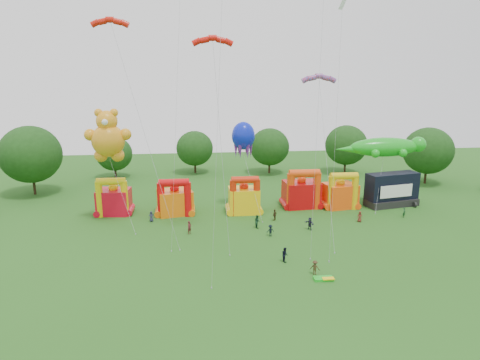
{
  "coord_description": "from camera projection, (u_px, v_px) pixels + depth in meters",
  "views": [
    {
      "loc": [
        -8.09,
        -34.15,
        20.42
      ],
      "look_at": [
        -2.43,
        18.0,
        7.5
      ],
      "focal_mm": 32.0,
      "sensor_mm": 36.0,
      "label": 1
    }
  ],
  "objects": [
    {
      "name": "diamond_kites",
      "position": [
        258.0,
        122.0,
        46.51
      ],
      "size": [
        20.34,
        16.22,
        34.55
      ],
      "color": "red",
      "rests_on": "ground"
    },
    {
      "name": "tree_ring",
      "position": [
        276.0,
        240.0,
        37.66
      ],
      "size": [
        119.69,
        121.75,
        12.07
      ],
      "color": "#352314",
      "rests_on": "ground"
    },
    {
      "name": "spectator_9",
      "position": [
        315.0,
        267.0,
        44.8
      ],
      "size": [
        1.17,
        0.95,
        1.58
      ],
      "primitive_type": "imported",
      "rotation": [
        0.0,
        0.0,
        2.72
      ],
      "color": "#3E2D18",
      "rests_on": "ground"
    },
    {
      "name": "spectator_8",
      "position": [
        285.0,
        255.0,
        47.91
      ],
      "size": [
        0.72,
        0.88,
        1.67
      ],
      "primitive_type": "imported",
      "rotation": [
        0.0,
        0.0,
        1.68
      ],
      "color": "black",
      "rests_on": "ground"
    },
    {
      "name": "ground",
      "position": [
        288.0,
        307.0,
        38.7
      ],
      "size": [
        160.0,
        160.0,
        0.0
      ],
      "primitive_type": "plane",
      "color": "#245718",
      "rests_on": "ground"
    },
    {
      "name": "spectator_2",
      "position": [
        257.0,
        221.0,
        58.52
      ],
      "size": [
        0.89,
        1.03,
        1.82
      ],
      "primitive_type": "imported",
      "rotation": [
        0.0,
        0.0,
        1.82
      ],
      "color": "#1A4127",
      "rests_on": "ground"
    },
    {
      "name": "gecko_kite",
      "position": [
        383.0,
        162.0,
        66.53
      ],
      "size": [
        14.68,
        7.0,
        11.06
      ],
      "color": "#18A91B",
      "rests_on": "ground"
    },
    {
      "name": "bouncy_castle_1",
      "position": [
        175.0,
        200.0,
        63.98
      ],
      "size": [
        5.69,
        4.93,
        5.73
      ],
      "color": "orange",
      "rests_on": "ground"
    },
    {
      "name": "stage_trailer",
      "position": [
        392.0,
        190.0,
        68.19
      ],
      "size": [
        8.88,
        4.78,
        5.36
      ],
      "color": "black",
      "rests_on": "ground"
    },
    {
      "name": "spectator_7",
      "position": [
        404.0,
        213.0,
        62.73
      ],
      "size": [
        0.64,
        0.66,
        1.53
      ],
      "primitive_type": "imported",
      "rotation": [
        0.0,
        0.0,
        0.84
      ],
      "color": "#1A4220",
      "rests_on": "ground"
    },
    {
      "name": "spectator_4",
      "position": [
        275.0,
        215.0,
        61.44
      ],
      "size": [
        0.94,
        1.03,
        1.68
      ],
      "primitive_type": "imported",
      "rotation": [
        0.0,
        0.0,
        4.04
      ],
      "color": "#402D19",
      "rests_on": "ground"
    },
    {
      "name": "bouncy_castle_0",
      "position": [
        114.0,
        200.0,
        63.97
      ],
      "size": [
        4.99,
        4.17,
        5.88
      ],
      "color": "red",
      "rests_on": "ground"
    },
    {
      "name": "spectator_0",
      "position": [
        151.0,
        216.0,
        60.99
      ],
      "size": [
        0.75,
        0.49,
        1.53
      ],
      "primitive_type": "imported",
      "rotation": [
        0.0,
        0.0,
        0.0
      ],
      "color": "#282A42",
      "rests_on": "ground"
    },
    {
      "name": "folded_kite_bundle",
      "position": [
        324.0,
        279.0,
        43.75
      ],
      "size": [
        2.02,
        1.13,
        0.31
      ],
      "color": "green",
      "rests_on": "ground"
    },
    {
      "name": "teddy_bear_kite",
      "position": [
        117.0,
        173.0,
        58.12
      ],
      "size": [
        7.07,
        8.27,
        16.1
      ],
      "color": "orange",
      "rests_on": "ground"
    },
    {
      "name": "parafoil_kites",
      "position": [
        180.0,
        140.0,
        50.73
      ],
      "size": [
        30.51,
        12.34,
        27.68
      ],
      "color": "red",
      "rests_on": "ground"
    },
    {
      "name": "octopus_kite",
      "position": [
        250.0,
        171.0,
        64.14
      ],
      "size": [
        3.74,
        9.84,
        13.58
      ],
      "color": "#0C1DBC",
      "rests_on": "ground"
    },
    {
      "name": "bouncy_castle_3",
      "position": [
        302.0,
        192.0,
        67.48
      ],
      "size": [
        5.64,
        4.67,
        6.36
      ],
      "color": "#C0090C",
      "rests_on": "ground"
    },
    {
      "name": "bouncy_castle_4",
      "position": [
        340.0,
        194.0,
        67.28
      ],
      "size": [
        5.41,
        4.64,
        5.91
      ],
      "color": "#FF4F0D",
      "rests_on": "ground"
    },
    {
      "name": "bouncy_castle_2",
      "position": [
        244.0,
        198.0,
        64.55
      ],
      "size": [
        4.54,
        3.65,
        5.95
      ],
      "color": "yellow",
      "rests_on": "ground"
    },
    {
      "name": "spectator_3",
      "position": [
        270.0,
        230.0,
        55.48
      ],
      "size": [
        1.1,
        0.78,
        1.55
      ],
      "primitive_type": "imported",
      "rotation": [
        0.0,
        0.0,
        3.37
      ],
      "color": "black",
      "rests_on": "ground"
    },
    {
      "name": "spectator_6",
      "position": [
        360.0,
        217.0,
        60.85
      ],
      "size": [
        0.87,
        0.68,
        1.56
      ],
      "primitive_type": "imported",
      "rotation": [
        0.0,
        0.0,
        6.01
      ],
      "color": "maroon",
      "rests_on": "ground"
    },
    {
      "name": "spectator_1",
      "position": [
        189.0,
        227.0,
        56.29
      ],
      "size": [
        0.74,
        0.75,
        1.74
      ],
      "primitive_type": "imported",
      "rotation": [
        0.0,
        0.0,
        0.84
      ],
      "color": "#561820",
      "rests_on": "ground"
    },
    {
      "name": "spectator_5",
      "position": [
        310.0,
        224.0,
        57.79
      ],
      "size": [
        1.33,
        1.62,
        1.74
      ],
      "primitive_type": "imported",
      "rotation": [
        0.0,
        0.0,
        5.31
      ],
      "color": "#27253E",
      "rests_on": "ground"
    }
  ]
}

